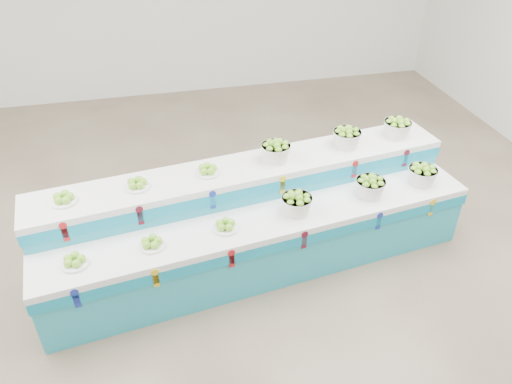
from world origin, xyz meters
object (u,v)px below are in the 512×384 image
plate_upper_mid (137,183)px  basket_upper_right (397,127)px  display_stand (256,220)px  basket_lower_left (297,203)px

plate_upper_mid → basket_upper_right: bearing=7.6°
display_stand → basket_upper_right: bearing=8.7°
plate_upper_mid → basket_upper_right: 2.96m
display_stand → basket_upper_right: (1.77, 0.52, 0.63)m
plate_upper_mid → display_stand: bearing=-6.2°
display_stand → basket_lower_left: 0.54m
display_stand → plate_upper_mid: plate_upper_mid is taller
basket_lower_left → display_stand: bearing=147.3°
display_stand → basket_lower_left: display_stand is taller
basket_lower_left → basket_upper_right: 1.63m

